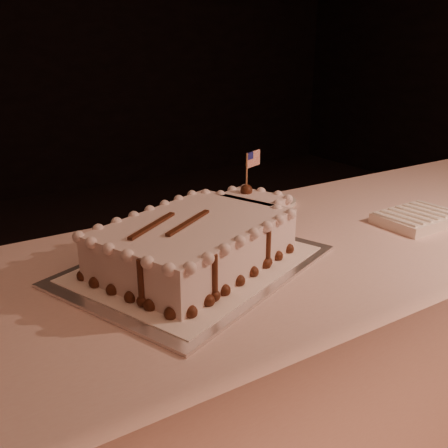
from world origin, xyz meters
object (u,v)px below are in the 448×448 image
napkin_stack (416,218)px  side_plate (272,201)px  sheet_cake (203,238)px  banquet_table (316,352)px  cake_board (195,265)px

napkin_stack → side_plate: (-0.23, 0.38, -0.01)m
sheet_cake → side_plate: 0.51m
sheet_cake → banquet_table: bearing=-4.3°
cake_board → napkin_stack: bearing=-28.5°
banquet_table → sheet_cake: sheet_cake is taller
sheet_cake → side_plate: bearing=33.7°
cake_board → sheet_cake: 0.07m
cake_board → sheet_cake: sheet_cake is taller
banquet_table → napkin_stack: 0.49m
banquet_table → side_plate: side_plate is taller
sheet_cake → napkin_stack: sheet_cake is taller
cake_board → napkin_stack: size_ratio=2.59×
banquet_table → sheet_cake: size_ratio=4.18×
sheet_cake → side_plate: (0.43, 0.28, -0.06)m
banquet_table → napkin_stack: (0.29, -0.07, 0.39)m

